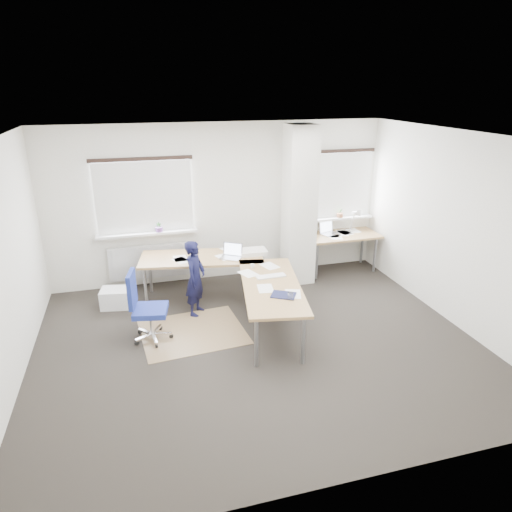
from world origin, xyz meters
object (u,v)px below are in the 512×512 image
object	(u,v)px
desk_side	(342,237)
person	(195,278)
desk_main	(237,271)
task_chair	(149,321)

from	to	relation	value
desk_side	person	distance (m)	3.11
desk_main	task_chair	bearing A→B (deg)	-150.72
desk_side	task_chair	xyz separation A→B (m)	(-3.69, -1.64, -0.40)
desk_main	task_chair	xyz separation A→B (m)	(-1.38, -0.48, -0.41)
desk_main	task_chair	size ratio (longest dim) A/B	2.89
task_chair	person	size ratio (longest dim) A/B	0.86
desk_side	task_chair	world-z (taller)	desk_side
desk_side	person	xyz separation A→B (m)	(-2.93, -1.03, -0.09)
desk_main	task_chair	world-z (taller)	task_chair
task_chair	desk_side	bearing A→B (deg)	34.79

